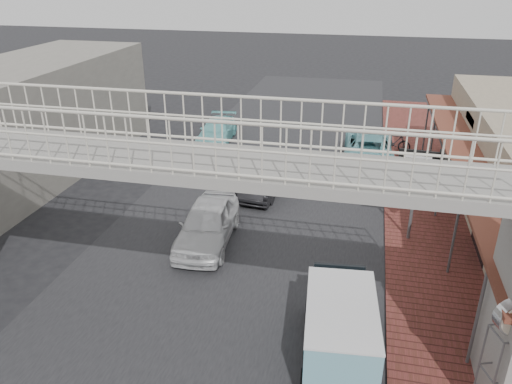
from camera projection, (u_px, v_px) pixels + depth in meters
The scene contains 14 objects.
ground at pixel (228, 265), 16.22m from camera, with size 120.00×120.00×0.00m, color black.
road_strip at pixel (228, 265), 16.22m from camera, with size 10.00×60.00×0.01m, color black.
sidewalk at pixel (428, 241), 17.54m from camera, with size 3.00×40.00×0.10m, color brown.
footbridge at pixel (176, 241), 11.35m from camera, with size 16.40×2.40×6.34m.
building_far_left at pixel (30, 119), 22.72m from camera, with size 5.00×14.00×5.00m, color gray.
white_hatchback at pixel (207, 224), 17.27m from camera, with size 1.72×4.27×1.45m, color silver.
dark_sedan at pixel (265, 177), 21.20m from camera, with size 1.40×4.01×1.32m, color black.
angkot_curb at pixel (368, 146), 24.66m from camera, with size 2.36×5.11×1.42m, color #67ACB3.
angkot_far at pixel (217, 131), 27.36m from camera, with size 1.68×4.14×1.20m, color #73C6C8.
angkot_van at pixel (340, 323), 11.85m from camera, with size 1.99×3.82×1.81m.
motorcycle_near at pixel (392, 178), 21.44m from camera, with size 0.59×1.68×0.88m, color black.
motorcycle_far at pixel (394, 142), 25.61m from camera, with size 0.47×1.68×1.01m, color black.
street_clock at pixel (512, 323), 9.63m from camera, with size 0.78×0.73×3.00m.
arrow_sign at pixel (445, 169), 16.23m from camera, with size 2.00×1.28×3.40m.
Camera 1 is at (3.96, -13.22, 8.90)m, focal length 35.00 mm.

